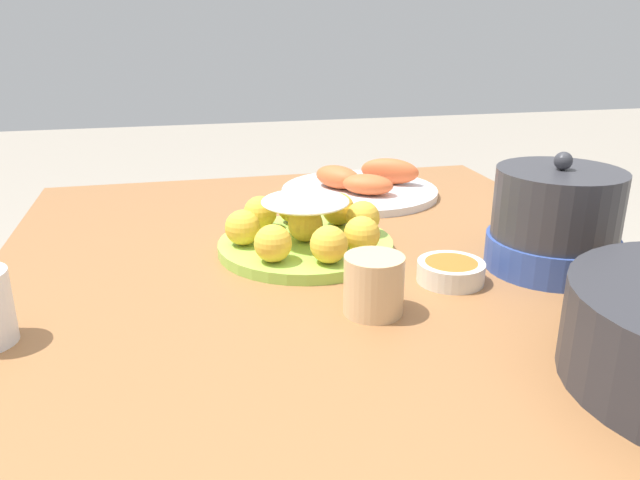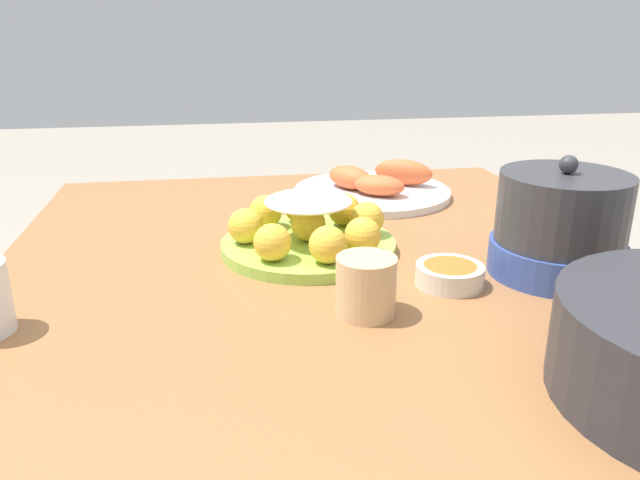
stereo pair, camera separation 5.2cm
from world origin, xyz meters
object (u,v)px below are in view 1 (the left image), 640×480
at_px(sauce_bowl, 451,271).
at_px(warming_pot, 555,221).
at_px(dining_table, 336,357).
at_px(seafood_platter, 361,186).
at_px(cup_far, 374,285).
at_px(cake_plate, 306,230).

bearing_deg(sauce_bowl, warming_pot, 95.35).
distance_m(dining_table, seafood_platter, 0.45).
bearing_deg(cup_far, sauce_bowl, 116.70).
distance_m(dining_table, warming_pot, 0.35).
xyz_separation_m(sauce_bowl, seafood_platter, (-0.43, 0.00, 0.00)).
relative_size(seafood_platter, warming_pot, 1.69).
relative_size(seafood_platter, cup_far, 4.27).
height_order(sauce_bowl, seafood_platter, seafood_platter).
distance_m(dining_table, cup_far, 0.17).
relative_size(cup_far, warming_pot, 0.40).
distance_m(dining_table, cake_plate, 0.19).
relative_size(sauce_bowl, cup_far, 1.25).
bearing_deg(seafood_platter, dining_table, -20.70).
height_order(seafood_platter, cup_far, cup_far).
xyz_separation_m(dining_table, sauce_bowl, (0.02, 0.15, 0.12)).
relative_size(dining_table, sauce_bowl, 13.65).
bearing_deg(seafood_platter, sauce_bowl, -0.60).
bearing_deg(dining_table, cup_far, 15.30).
distance_m(cake_plate, seafood_platter, 0.32).
xyz_separation_m(cake_plate, warming_pot, (0.14, 0.32, 0.04)).
bearing_deg(sauce_bowl, cake_plate, -133.71).
bearing_deg(cake_plate, cup_far, 9.10).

